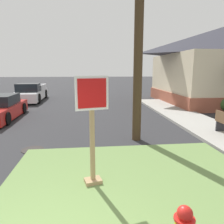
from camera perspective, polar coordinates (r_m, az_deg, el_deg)
The scene contains 6 objects.
grass_corner_patch at distance 4.78m, azimuth 7.13°, elevation -20.22°, with size 5.86×5.08×0.08m, color #668447.
sidewalk_strip at distance 10.10m, azimuth 24.60°, elevation -3.92°, with size 2.20×17.57×0.12m, color #9E9B93.
stop_sign at distance 4.49m, azimuth -5.34°, elevation -5.87°, with size 0.68×0.36×2.34m.
manhole_cover at distance 7.35m, azimuth -20.66°, elevation -9.53°, with size 0.70×0.70×0.02m, color black.
parked_sedan_red at distance 12.50m, azimuth -28.09°, elevation 0.80°, with size 1.90×4.47×1.25m.
pickup_truck_white at distance 18.82m, azimuth -21.14°, elevation 4.70°, with size 2.21×5.60×1.48m.
Camera 1 is at (0.86, -2.30, 2.53)m, focal length 33.81 mm.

